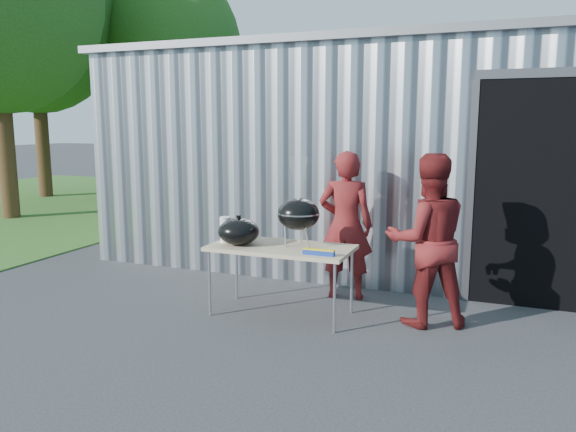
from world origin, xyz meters
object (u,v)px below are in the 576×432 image
at_px(folding_table, 281,250).
at_px(kettle_grill, 298,207).
at_px(person_cook, 346,225).
at_px(person_bystander, 427,240).

distance_m(folding_table, kettle_grill, 0.49).
xyz_separation_m(folding_table, person_cook, (0.47, 0.83, 0.15)).
bearing_deg(kettle_grill, person_bystander, 8.80).
height_order(folding_table, person_bystander, person_bystander).
xyz_separation_m(folding_table, person_bystander, (1.47, 0.28, 0.16)).
bearing_deg(kettle_grill, person_cook, 68.38).
relative_size(kettle_grill, person_bystander, 0.54).
height_order(folding_table, person_cook, person_cook).
bearing_deg(person_cook, folding_table, 51.12).
bearing_deg(person_cook, kettle_grill, 58.76).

